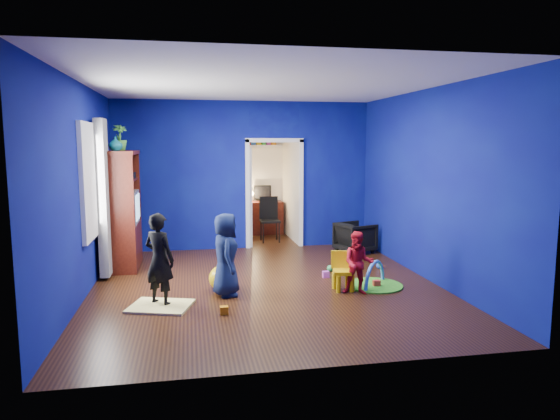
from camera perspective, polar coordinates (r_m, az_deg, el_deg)
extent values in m
cube|color=black|center=(7.41, -1.61, -8.69)|extent=(5.00, 5.50, 0.01)
cube|color=white|center=(7.16, -1.70, 14.20)|extent=(5.00, 5.50, 0.01)
cube|color=#090A66|center=(9.86, -4.10, 3.94)|extent=(5.00, 0.02, 2.90)
cube|color=#090A66|center=(4.46, 3.77, -0.53)|extent=(5.00, 0.02, 2.90)
cube|color=#090A66|center=(7.19, -21.75, 2.06)|extent=(0.02, 5.50, 2.90)
cube|color=#090A66|center=(7.91, 16.57, 2.74)|extent=(0.02, 5.50, 2.90)
imported|color=black|center=(9.67, 8.60, -3.11)|extent=(0.81, 0.80, 0.58)
imported|color=black|center=(6.61, -13.62, -5.51)|extent=(0.52, 0.50, 1.21)
imported|color=#0E1136|center=(6.87, -6.22, -5.10)|extent=(0.37, 0.56, 1.14)
imported|color=red|center=(7.01, 8.94, -6.00)|extent=(0.51, 0.45, 0.88)
imported|color=#0C5763|center=(8.36, -18.30, 7.19)|extent=(0.24, 0.24, 0.22)
imported|color=#3C8E33|center=(8.87, -17.87, 7.88)|extent=(0.32, 0.32, 0.43)
cube|color=#40180A|center=(8.72, -17.74, 0.02)|extent=(0.58, 1.14, 1.96)
cube|color=silver|center=(8.71, -17.49, 0.29)|extent=(0.46, 0.70, 0.54)
cube|color=#F2E07A|center=(6.67, -13.50, -10.63)|extent=(0.89, 0.80, 0.03)
sphere|color=yellow|center=(7.21, -6.73, -7.74)|extent=(0.35, 0.35, 0.35)
cube|color=yellow|center=(7.20, 7.25, -7.17)|extent=(0.33, 0.33, 0.50)
cylinder|color=green|center=(7.53, 10.74, -8.45)|extent=(0.82, 0.82, 0.02)
torus|color=#3F8CD8|center=(7.53, 10.75, -8.38)|extent=(0.53, 0.58, 0.74)
cube|color=white|center=(7.53, -21.16, 3.07)|extent=(0.03, 0.95, 1.55)
cube|color=slate|center=(8.07, -19.54, 1.28)|extent=(0.14, 0.42, 2.40)
cube|color=white|center=(9.97, -0.65, 1.70)|extent=(1.16, 0.10, 2.10)
cube|color=#3D140A|center=(11.54, -1.92, -0.87)|extent=(0.88, 0.44, 0.75)
cube|color=black|center=(11.58, -2.03, 2.03)|extent=(0.40, 0.05, 0.32)
sphere|color=#FFD88C|center=(11.49, -3.36, 1.87)|extent=(0.14, 0.14, 0.14)
cube|color=black|center=(10.59, -1.15, -1.17)|extent=(0.40, 0.40, 0.92)
cube|color=white|center=(11.52, -2.04, 7.33)|extent=(0.88, 0.24, 0.04)
cube|color=#F83329|center=(7.48, 10.97, -8.27)|extent=(0.10, 0.08, 0.10)
sphere|color=blue|center=(8.55, 11.29, -6.23)|extent=(0.11, 0.11, 0.11)
cube|color=orange|center=(6.27, -6.40, -11.33)|extent=(0.10, 0.08, 0.10)
sphere|color=green|center=(8.25, 5.76, -6.63)|extent=(0.11, 0.11, 0.11)
cube|color=#DD53CE|center=(7.88, 5.25, -7.34)|extent=(0.10, 0.08, 0.10)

